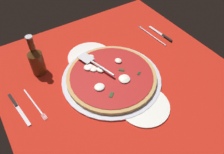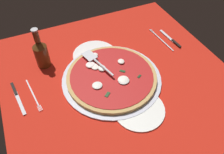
{
  "view_description": "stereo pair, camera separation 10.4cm",
  "coord_description": "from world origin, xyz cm",
  "px_view_note": "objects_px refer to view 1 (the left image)",
  "views": [
    {
      "loc": [
        -60.08,
        41.53,
        78.88
      ],
      "look_at": [
        -0.43,
        3.32,
        2.3
      ],
      "focal_mm": 36.45,
      "sensor_mm": 36.0,
      "label": 1
    },
    {
      "loc": [
        -65.04,
        32.37,
        78.88
      ],
      "look_at": [
        -0.43,
        3.32,
        2.3
      ],
      "focal_mm": 36.45,
      "sensor_mm": 36.0,
      "label": 2
    }
  ],
  "objects_px": {
    "dinner_plate_left": "(145,105)",
    "beer_bottle": "(36,60)",
    "pizza_server": "(95,63)",
    "place_setting_near": "(157,36)",
    "dinner_plate_right": "(90,57)",
    "place_setting_far": "(26,106)",
    "pizza": "(112,77)"
  },
  "relations": [
    {
      "from": "place_setting_far",
      "to": "beer_bottle",
      "type": "bearing_deg",
      "value": 134.9
    },
    {
      "from": "pizza_server",
      "to": "dinner_plate_right",
      "type": "bearing_deg",
      "value": -29.77
    },
    {
      "from": "pizza_server",
      "to": "place_setting_near",
      "type": "bearing_deg",
      "value": -99.43
    },
    {
      "from": "dinner_plate_left",
      "to": "beer_bottle",
      "type": "height_order",
      "value": "beer_bottle"
    },
    {
      "from": "beer_bottle",
      "to": "place_setting_far",
      "type": "bearing_deg",
      "value": 142.27
    },
    {
      "from": "pizza",
      "to": "beer_bottle",
      "type": "distance_m",
      "value": 0.35
    },
    {
      "from": "pizza_server",
      "to": "beer_bottle",
      "type": "distance_m",
      "value": 0.27
    },
    {
      "from": "dinner_plate_left",
      "to": "pizza_server",
      "type": "bearing_deg",
      "value": 13.87
    },
    {
      "from": "dinner_plate_left",
      "to": "beer_bottle",
      "type": "distance_m",
      "value": 0.53
    },
    {
      "from": "dinner_plate_left",
      "to": "beer_bottle",
      "type": "bearing_deg",
      "value": 35.05
    },
    {
      "from": "place_setting_far",
      "to": "place_setting_near",
      "type": "bearing_deg",
      "value": 88.0
    },
    {
      "from": "dinner_plate_left",
      "to": "beer_bottle",
      "type": "xyz_separation_m",
      "value": [
        0.43,
        0.3,
        0.08
      ]
    },
    {
      "from": "dinner_plate_left",
      "to": "pizza",
      "type": "height_order",
      "value": "pizza"
    },
    {
      "from": "place_setting_far",
      "to": "dinner_plate_right",
      "type": "bearing_deg",
      "value": 100.65
    },
    {
      "from": "place_setting_far",
      "to": "beer_bottle",
      "type": "relative_size",
      "value": 0.97
    },
    {
      "from": "pizza_server",
      "to": "beer_bottle",
      "type": "relative_size",
      "value": 1.02
    },
    {
      "from": "place_setting_near",
      "to": "beer_bottle",
      "type": "distance_m",
      "value": 0.67
    },
    {
      "from": "dinner_plate_left",
      "to": "dinner_plate_right",
      "type": "xyz_separation_m",
      "value": [
        0.39,
        0.05,
        0.0
      ]
    },
    {
      "from": "pizza",
      "to": "place_setting_near",
      "type": "bearing_deg",
      "value": -70.22
    },
    {
      "from": "place_setting_near",
      "to": "beer_bottle",
      "type": "relative_size",
      "value": 1.03
    },
    {
      "from": "dinner_plate_right",
      "to": "beer_bottle",
      "type": "xyz_separation_m",
      "value": [
        0.04,
        0.25,
        0.08
      ]
    },
    {
      "from": "pizza",
      "to": "beer_bottle",
      "type": "relative_size",
      "value": 1.95
    },
    {
      "from": "dinner_plate_left",
      "to": "pizza",
      "type": "xyz_separation_m",
      "value": [
        0.2,
        0.04,
        0.02
      ]
    },
    {
      "from": "beer_bottle",
      "to": "dinner_plate_left",
      "type": "bearing_deg",
      "value": -144.95
    },
    {
      "from": "pizza_server",
      "to": "beer_bottle",
      "type": "bearing_deg",
      "value": 43.41
    },
    {
      "from": "beer_bottle",
      "to": "pizza_server",
      "type": "bearing_deg",
      "value": -120.65
    },
    {
      "from": "pizza",
      "to": "pizza_server",
      "type": "bearing_deg",
      "value": 20.09
    },
    {
      "from": "dinner_plate_right",
      "to": "beer_bottle",
      "type": "relative_size",
      "value": 1.06
    },
    {
      "from": "pizza",
      "to": "beer_bottle",
      "type": "bearing_deg",
      "value": 48.93
    },
    {
      "from": "dinner_plate_left",
      "to": "pizza_server",
      "type": "relative_size",
      "value": 0.99
    },
    {
      "from": "dinner_plate_right",
      "to": "pizza_server",
      "type": "xyz_separation_m",
      "value": [
        -0.1,
        0.02,
        0.04
      ]
    },
    {
      "from": "dinner_plate_left",
      "to": "place_setting_far",
      "type": "distance_m",
      "value": 0.5
    }
  ]
}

